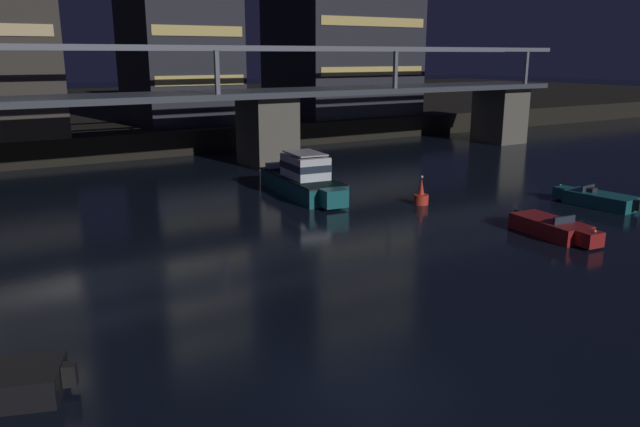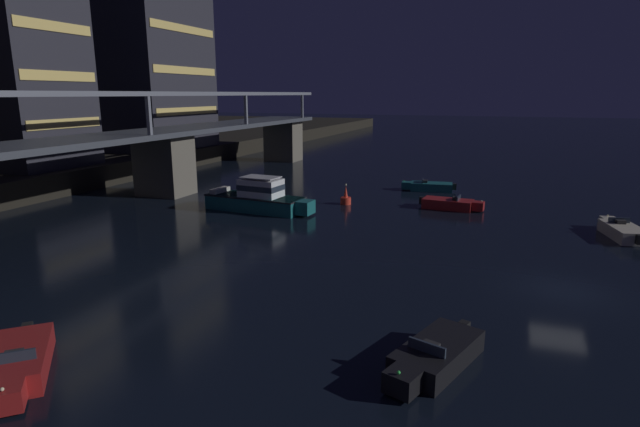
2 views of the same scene
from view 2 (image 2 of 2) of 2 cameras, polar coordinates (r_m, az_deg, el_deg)
The scene contains 11 objects.
ground_plane at distance 27.14m, azimuth 25.65°, elevation -7.86°, with size 400.00×400.00×0.00m, color black.
river_bridge at distance 39.38m, azimuth -28.91°, elevation 4.39°, with size 85.18×6.40×9.38m.
tower_central at distance 58.07m, azimuth -31.57°, elevation 15.29°, with size 9.13×11.74×22.07m.
tower_east_tall at distance 71.05m, azimuth -19.25°, elevation 16.99°, with size 13.90×12.48×25.09m.
cabin_cruiser_near_left at distance 40.92m, azimuth -6.97°, elevation 1.76°, with size 3.38×9.28×2.79m.
speedboat_near_center at distance 38.79m, azimuth 30.90°, elevation -1.68°, with size 5.21×2.62×1.16m.
speedboat_near_right at distance 18.53m, azimuth 12.80°, elevation -15.33°, with size 5.13×2.98×1.16m.
speedboat_mid_left at distance 42.70m, azimuth 14.47°, elevation 1.04°, with size 2.13×5.23×1.16m.
speedboat_mid_center at distance 20.34m, azimuth -30.88°, elevation -14.29°, with size 4.49×4.28×1.16m.
speedboat_mid_right at distance 50.27m, azimuth 12.20°, elevation 2.98°, with size 2.25×5.23×1.16m.
channel_buoy at distance 43.19m, azimuth 2.92°, elevation 1.68°, with size 0.90×0.90×1.76m.
Camera 2 is at (-25.35, 2.97, 9.21)m, focal length 28.40 mm.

